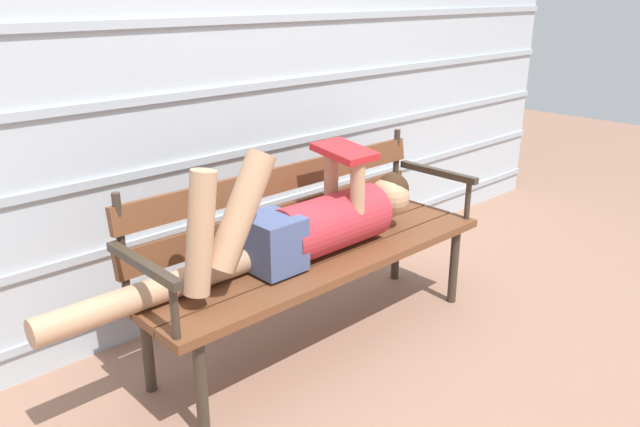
{
  "coord_description": "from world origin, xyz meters",
  "views": [
    {
      "loc": [
        -1.71,
        -1.63,
        1.5
      ],
      "look_at": [
        0.0,
        0.17,
        0.61
      ],
      "focal_mm": 35.12,
      "sensor_mm": 36.0,
      "label": 1
    }
  ],
  "objects": [
    {
      "name": "ground_plane",
      "position": [
        0.0,
        0.0,
        0.0
      ],
      "size": [
        12.0,
        12.0,
        0.0
      ],
      "primitive_type": "plane",
      "color": "#936B56"
    },
    {
      "name": "house_siding",
      "position": [
        0.0,
        0.79,
        1.22
      ],
      "size": [
        5.43,
        0.08,
        2.44
      ],
      "color": "#B2BCC6",
      "rests_on": "ground"
    },
    {
      "name": "park_bench",
      "position": [
        0.0,
        0.24,
        0.47
      ],
      "size": [
        1.69,
        0.5,
        0.82
      ],
      "color": "brown",
      "rests_on": "ground"
    },
    {
      "name": "reclining_person",
      "position": [
        -0.09,
        0.17,
        0.58
      ],
      "size": [
        1.74,
        0.25,
        0.54
      ],
      "color": "#B72D38"
    }
  ]
}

